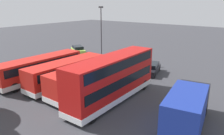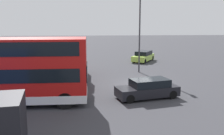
{
  "view_description": "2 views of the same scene",
  "coord_description": "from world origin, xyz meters",
  "px_view_note": "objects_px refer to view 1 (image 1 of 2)",
  "views": [
    {
      "loc": [
        -17.32,
        26.28,
        9.44
      ],
      "look_at": [
        -1.33,
        4.91,
        1.49
      ],
      "focal_mm": 34.96,
      "sensor_mm": 36.0,
      "label": 1
    },
    {
      "loc": [
        -23.35,
        3.83,
        5.84
      ],
      "look_at": [
        2.24,
        2.09,
        1.12
      ],
      "focal_mm": 42.93,
      "sensor_mm": 36.0,
      "label": 2
    }
  ],
  "objects_px": {
    "bus_single_deck_third": "(67,72)",
    "box_truck_blue": "(187,108)",
    "bus_single_deck_second": "(89,77)",
    "car_hatchback_silver": "(151,68)",
    "car_small_green": "(78,50)",
    "lamp_post_tall": "(101,30)",
    "bus_double_decker_near_end": "(113,77)",
    "bus_single_deck_fourth": "(41,68)"
  },
  "relations": [
    {
      "from": "car_hatchback_silver",
      "to": "lamp_post_tall",
      "type": "distance_m",
      "value": 10.72
    },
    {
      "from": "lamp_post_tall",
      "to": "box_truck_blue",
      "type": "bearing_deg",
      "value": 147.05
    },
    {
      "from": "bus_double_decker_near_end",
      "to": "box_truck_blue",
      "type": "distance_m",
      "value": 7.59
    },
    {
      "from": "bus_double_decker_near_end",
      "to": "car_small_green",
      "type": "bearing_deg",
      "value": -35.86
    },
    {
      "from": "car_small_green",
      "to": "bus_single_deck_second",
      "type": "bearing_deg",
      "value": 138.79
    },
    {
      "from": "bus_single_deck_third",
      "to": "box_truck_blue",
      "type": "distance_m",
      "value": 14.52
    },
    {
      "from": "bus_single_deck_second",
      "to": "bus_single_deck_third",
      "type": "xyz_separation_m",
      "value": [
        3.42,
        0.06,
        0.0
      ]
    },
    {
      "from": "bus_single_deck_fourth",
      "to": "box_truck_blue",
      "type": "bearing_deg",
      "value": 179.8
    },
    {
      "from": "lamp_post_tall",
      "to": "car_small_green",
      "type": "bearing_deg",
      "value": -13.97
    },
    {
      "from": "bus_double_decker_near_end",
      "to": "bus_single_deck_third",
      "type": "height_order",
      "value": "bus_double_decker_near_end"
    },
    {
      "from": "bus_single_deck_second",
      "to": "box_truck_blue",
      "type": "xyz_separation_m",
      "value": [
        -11.08,
        0.9,
        0.09
      ]
    },
    {
      "from": "car_small_green",
      "to": "lamp_post_tall",
      "type": "xyz_separation_m",
      "value": [
        -7.42,
        1.85,
        4.44
      ]
    },
    {
      "from": "bus_single_deck_third",
      "to": "box_truck_blue",
      "type": "bearing_deg",
      "value": 176.67
    },
    {
      "from": "bus_single_deck_third",
      "to": "car_hatchback_silver",
      "type": "distance_m",
      "value": 11.69
    },
    {
      "from": "bus_single_deck_second",
      "to": "car_small_green",
      "type": "xyz_separation_m",
      "value": [
        14.58,
        -12.77,
        -0.92
      ]
    },
    {
      "from": "bus_single_deck_third",
      "to": "car_small_green",
      "type": "bearing_deg",
      "value": -48.97
    },
    {
      "from": "bus_single_deck_third",
      "to": "car_small_green",
      "type": "height_order",
      "value": "bus_single_deck_third"
    },
    {
      "from": "box_truck_blue",
      "to": "car_hatchback_silver",
      "type": "height_order",
      "value": "box_truck_blue"
    },
    {
      "from": "car_hatchback_silver",
      "to": "car_small_green",
      "type": "relative_size",
      "value": 1.03
    },
    {
      "from": "box_truck_blue",
      "to": "car_small_green",
      "type": "xyz_separation_m",
      "value": [
        25.66,
        -13.67,
        -1.01
      ]
    },
    {
      "from": "bus_double_decker_near_end",
      "to": "bus_single_deck_second",
      "type": "height_order",
      "value": "bus_double_decker_near_end"
    },
    {
      "from": "bus_single_deck_second",
      "to": "bus_single_deck_third",
      "type": "bearing_deg",
      "value": 0.97
    },
    {
      "from": "car_hatchback_silver",
      "to": "car_small_green",
      "type": "distance_m",
      "value": 17.36
    },
    {
      "from": "bus_single_deck_second",
      "to": "box_truck_blue",
      "type": "height_order",
      "value": "box_truck_blue"
    },
    {
      "from": "box_truck_blue",
      "to": "car_hatchback_silver",
      "type": "bearing_deg",
      "value": -51.84
    },
    {
      "from": "bus_single_deck_fourth",
      "to": "car_hatchback_silver",
      "type": "height_order",
      "value": "bus_single_deck_fourth"
    },
    {
      "from": "bus_single_deck_third",
      "to": "car_hatchback_silver",
      "type": "bearing_deg",
      "value": -120.8
    },
    {
      "from": "bus_double_decker_near_end",
      "to": "box_truck_blue",
      "type": "relative_size",
      "value": 1.5
    },
    {
      "from": "bus_single_deck_second",
      "to": "car_small_green",
      "type": "relative_size",
      "value": 2.18
    },
    {
      "from": "box_truck_blue",
      "to": "car_small_green",
      "type": "distance_m",
      "value": 29.09
    },
    {
      "from": "bus_double_decker_near_end",
      "to": "car_hatchback_silver",
      "type": "relative_size",
      "value": 2.4
    },
    {
      "from": "bus_single_deck_second",
      "to": "car_hatchback_silver",
      "type": "height_order",
      "value": "bus_single_deck_second"
    },
    {
      "from": "car_small_green",
      "to": "bus_single_deck_third",
      "type": "bearing_deg",
      "value": 131.03
    },
    {
      "from": "bus_single_deck_second",
      "to": "lamp_post_tall",
      "type": "height_order",
      "value": "lamp_post_tall"
    },
    {
      "from": "box_truck_blue",
      "to": "car_small_green",
      "type": "bearing_deg",
      "value": -28.05
    },
    {
      "from": "bus_single_deck_second",
      "to": "lamp_post_tall",
      "type": "xyz_separation_m",
      "value": [
        7.16,
        -10.92,
        3.53
      ]
    },
    {
      "from": "bus_double_decker_near_end",
      "to": "lamp_post_tall",
      "type": "relative_size",
      "value": 1.32
    },
    {
      "from": "box_truck_blue",
      "to": "lamp_post_tall",
      "type": "height_order",
      "value": "lamp_post_tall"
    },
    {
      "from": "bus_single_deck_fourth",
      "to": "car_small_green",
      "type": "bearing_deg",
      "value": -62.03
    },
    {
      "from": "bus_single_deck_third",
      "to": "box_truck_blue",
      "type": "relative_size",
      "value": 1.35
    },
    {
      "from": "bus_single_deck_second",
      "to": "bus_single_deck_third",
      "type": "height_order",
      "value": "same"
    },
    {
      "from": "box_truck_blue",
      "to": "car_small_green",
      "type": "height_order",
      "value": "box_truck_blue"
    }
  ]
}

